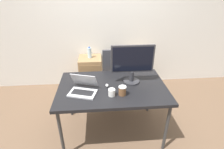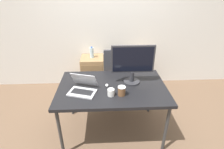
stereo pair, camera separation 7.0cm
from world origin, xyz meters
The scene contains 12 objects.
ground_plane centered at (0.00, 0.00, 0.00)m, with size 14.00×14.00×0.00m, color brown.
wall_back centered at (0.00, 1.47, 1.30)m, with size 10.00×0.05×2.60m.
desk centered at (0.00, 0.00, 0.71)m, with size 1.41×0.92×0.76m.
office_chair centered at (0.12, 0.78, 0.39)m, with size 0.56×0.56×1.06m.
cabinet_left centered at (-0.33, 1.21, 0.34)m, with size 0.44×0.44×0.69m.
cabinet_right centered at (0.61, 1.21, 0.34)m, with size 0.44×0.44×0.69m.
water_bottle centered at (-0.33, 1.22, 0.79)m, with size 0.07×0.07×0.22m.
laptop_center centered at (-0.37, -0.10, 0.81)m, with size 0.38×0.40×0.21m.
monitor centered at (0.27, 0.09, 1.05)m, with size 0.56×0.22×0.52m.
mouse centered at (-0.07, 0.00, 0.78)m, with size 0.04×0.06×0.03m.
coffee_cup_white centered at (-0.02, -0.21, 0.81)m, with size 0.08×0.08×0.09m.
coffee_cup_brown centered at (0.10, -0.21, 0.82)m, with size 0.09×0.09×0.11m.
Camera 2 is at (-0.10, -1.96, 1.96)m, focal length 28.00 mm.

